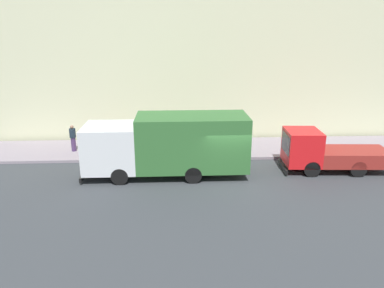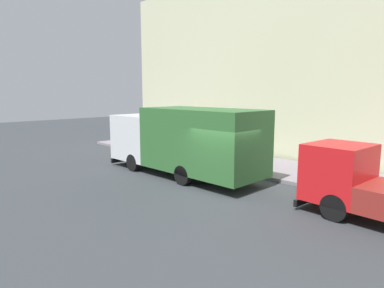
{
  "view_description": "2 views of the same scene",
  "coord_description": "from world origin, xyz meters",
  "px_view_note": "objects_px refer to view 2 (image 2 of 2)",
  "views": [
    {
      "loc": [
        -17.32,
        2.78,
        7.4
      ],
      "look_at": [
        0.89,
        1.87,
        1.7
      ],
      "focal_mm": 34.43,
      "sensor_mm": 36.0,
      "label": 1
    },
    {
      "loc": [
        -9.8,
        -8.39,
        3.92
      ],
      "look_at": [
        1.07,
        2.65,
        1.54
      ],
      "focal_mm": 31.65,
      "sensor_mm": 36.0,
      "label": 2
    }
  ],
  "objects_px": {
    "large_utility_truck": "(183,139)",
    "street_sign_post": "(211,137)",
    "small_flatbed_truck": "(380,189)",
    "pedestrian_walking": "(192,137)",
    "pedestrian_standing": "(164,136)",
    "traffic_cone_orange": "(168,148)"
  },
  "relations": [
    {
      "from": "small_flatbed_truck",
      "to": "pedestrian_standing",
      "type": "xyz_separation_m",
      "value": [
        3.63,
        14.39,
        -0.03
      ]
    },
    {
      "from": "large_utility_truck",
      "to": "small_flatbed_truck",
      "type": "bearing_deg",
      "value": -88.68
    },
    {
      "from": "small_flatbed_truck",
      "to": "street_sign_post",
      "type": "distance_m",
      "value": 9.36
    },
    {
      "from": "pedestrian_walking",
      "to": "pedestrian_standing",
      "type": "relative_size",
      "value": 1.05
    },
    {
      "from": "pedestrian_walking",
      "to": "traffic_cone_orange",
      "type": "distance_m",
      "value": 1.69
    },
    {
      "from": "large_utility_truck",
      "to": "pedestrian_walking",
      "type": "relative_size",
      "value": 4.91
    },
    {
      "from": "large_utility_truck",
      "to": "small_flatbed_truck",
      "type": "distance_m",
      "value": 8.46
    },
    {
      "from": "traffic_cone_orange",
      "to": "small_flatbed_truck",
      "type": "bearing_deg",
      "value": -102.26
    },
    {
      "from": "pedestrian_walking",
      "to": "traffic_cone_orange",
      "type": "height_order",
      "value": "pedestrian_walking"
    },
    {
      "from": "small_flatbed_truck",
      "to": "street_sign_post",
      "type": "bearing_deg",
      "value": 78.51
    },
    {
      "from": "small_flatbed_truck",
      "to": "large_utility_truck",
      "type": "bearing_deg",
      "value": 94.54
    },
    {
      "from": "small_flatbed_truck",
      "to": "pedestrian_standing",
      "type": "height_order",
      "value": "small_flatbed_truck"
    },
    {
      "from": "large_utility_truck",
      "to": "traffic_cone_orange",
      "type": "bearing_deg",
      "value": 57.12
    },
    {
      "from": "small_flatbed_truck",
      "to": "pedestrian_walking",
      "type": "bearing_deg",
      "value": 74.59
    },
    {
      "from": "small_flatbed_truck",
      "to": "traffic_cone_orange",
      "type": "relative_size",
      "value": 10.26
    },
    {
      "from": "large_utility_truck",
      "to": "small_flatbed_truck",
      "type": "relative_size",
      "value": 1.47
    },
    {
      "from": "pedestrian_walking",
      "to": "street_sign_post",
      "type": "bearing_deg",
      "value": -26.57
    },
    {
      "from": "pedestrian_standing",
      "to": "traffic_cone_orange",
      "type": "bearing_deg",
      "value": 177.55
    },
    {
      "from": "small_flatbed_truck",
      "to": "pedestrian_walking",
      "type": "distance_m",
      "value": 12.87
    },
    {
      "from": "large_utility_truck",
      "to": "street_sign_post",
      "type": "relative_size",
      "value": 3.57
    },
    {
      "from": "pedestrian_standing",
      "to": "small_flatbed_truck",
      "type": "bearing_deg",
      "value": -164.96
    },
    {
      "from": "large_utility_truck",
      "to": "street_sign_post",
      "type": "distance_m",
      "value": 2.64
    }
  ]
}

